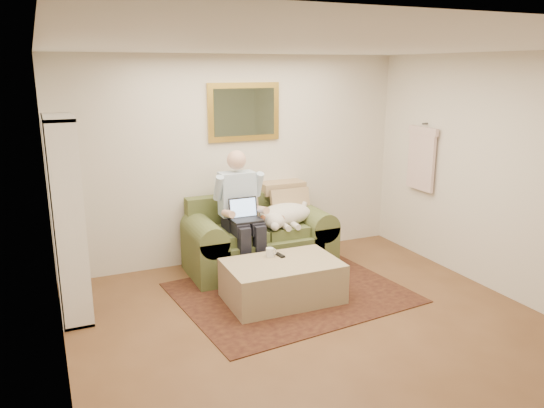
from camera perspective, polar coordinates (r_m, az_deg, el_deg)
room_shell at (r=4.85m, az=4.95°, el=0.85°), size 4.51×5.00×2.61m
rug at (r=5.99m, az=2.04°, el=-9.49°), size 2.58×2.15×0.01m
sofa at (r=6.61m, az=-1.43°, el=-4.33°), size 1.78×0.90×1.07m
seated_man at (r=6.24m, az=-3.15°, el=-1.25°), size 0.59×0.84×1.50m
laptop at (r=6.17m, az=-2.92°, el=-1.09°), size 0.35×0.27×0.25m
sleeping_dog at (r=6.55m, az=1.44°, el=-1.11°), size 0.73×0.46×0.27m
ottoman at (r=5.73m, az=1.11°, el=-8.30°), size 1.21×0.78×0.44m
coffee_mug at (r=5.79m, az=-0.25°, el=-5.23°), size 0.08×0.08×0.10m
tv_remote at (r=5.83m, az=0.84°, el=-5.52°), size 0.07×0.16×0.02m
bookshelf at (r=5.56m, az=-21.15°, el=-1.50°), size 0.28×0.80×2.00m
wall_mirror at (r=6.70m, az=-3.02°, el=9.85°), size 0.94×0.04×0.72m
hanging_shirt at (r=7.07m, az=15.79°, el=5.08°), size 0.06×0.52×0.90m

